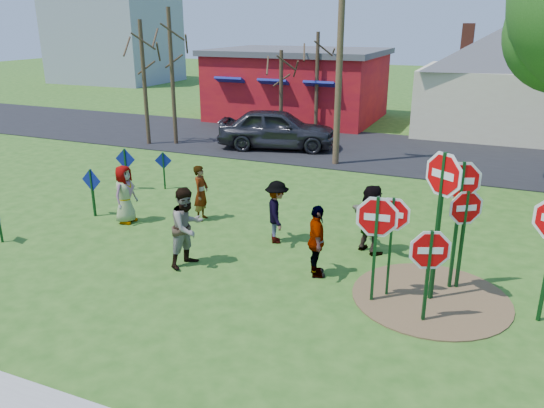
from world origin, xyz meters
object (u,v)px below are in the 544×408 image
(stop_sign_b, at_px, (460,193))
(utility_pole, at_px, (340,55))
(stop_sign_a, at_px, (376,226))
(suv, at_px, (277,129))
(stop_sign_d, at_px, (465,216))
(stop_sign_c, at_px, (442,193))
(person_b, at_px, (201,193))
(person_a, at_px, (125,194))

(stop_sign_b, xyz_separation_m, utility_pole, (-5.20, 8.99, 2.08))
(stop_sign_a, xyz_separation_m, suv, (-6.97, 11.75, -0.72))
(stop_sign_b, height_order, utility_pole, utility_pole)
(stop_sign_b, bearing_deg, stop_sign_d, -2.85)
(stop_sign_c, bearing_deg, utility_pole, 152.97)
(stop_sign_a, bearing_deg, person_b, 145.68)
(person_b, height_order, suv, suv)
(stop_sign_a, xyz_separation_m, stop_sign_b, (1.41, 1.19, 0.50))
(person_a, relative_size, utility_pole, 0.21)
(stop_sign_a, bearing_deg, stop_sign_c, 17.38)
(stop_sign_a, bearing_deg, stop_sign_b, 32.18)
(person_b, relative_size, suv, 0.31)
(stop_sign_a, height_order, utility_pole, utility_pole)
(stop_sign_d, relative_size, person_a, 1.40)
(stop_sign_b, relative_size, person_a, 1.77)
(suv, bearing_deg, person_a, 163.33)
(stop_sign_b, xyz_separation_m, person_b, (-6.96, 1.54, -1.33))
(person_a, height_order, suv, suv)
(stop_sign_b, relative_size, stop_sign_d, 1.26)
(stop_sign_a, distance_m, person_a, 7.64)
(person_a, height_order, utility_pole, utility_pole)
(stop_sign_a, bearing_deg, person_a, 158.85)
(stop_sign_c, bearing_deg, stop_sign_d, 94.37)
(stop_sign_a, height_order, stop_sign_d, stop_sign_a)
(stop_sign_c, relative_size, stop_sign_d, 1.40)
(stop_sign_d, relative_size, utility_pole, 0.29)
(stop_sign_a, distance_m, suv, 13.68)
(stop_sign_d, distance_m, utility_pole, 10.72)
(person_b, bearing_deg, utility_pole, -18.77)
(stop_sign_a, height_order, stop_sign_b, stop_sign_b)
(stop_sign_b, height_order, suv, stop_sign_b)
(stop_sign_d, distance_m, person_b, 7.30)
(stop_sign_b, height_order, person_a, stop_sign_b)
(stop_sign_b, bearing_deg, stop_sign_c, -138.76)
(stop_sign_c, distance_m, person_b, 7.16)
(stop_sign_b, relative_size, stop_sign_c, 0.90)
(stop_sign_a, height_order, person_b, stop_sign_a)
(stop_sign_c, relative_size, utility_pole, 0.41)
(stop_sign_a, distance_m, stop_sign_d, 1.98)
(stop_sign_c, distance_m, suv, 13.89)
(utility_pole, bearing_deg, stop_sign_a, -69.54)
(stop_sign_c, bearing_deg, stop_sign_b, 101.25)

